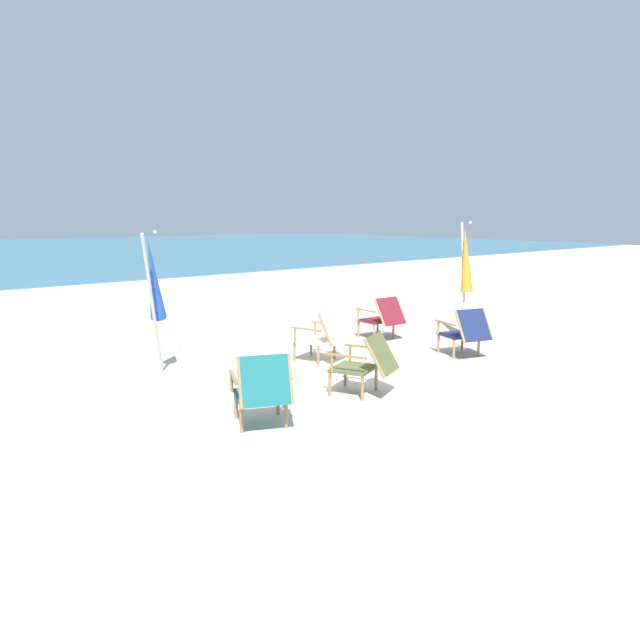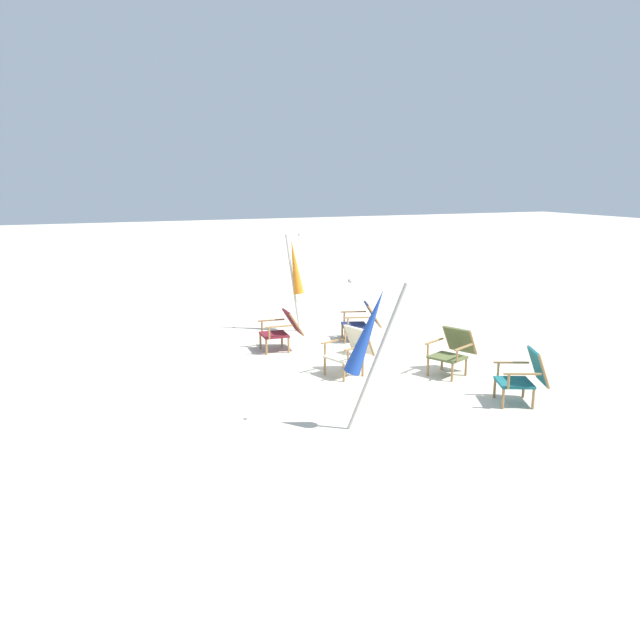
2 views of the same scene
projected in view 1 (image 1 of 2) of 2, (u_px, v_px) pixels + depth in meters
ground_plane at (362, 364)px, 8.56m from camera, size 80.00×80.00×0.00m
surf_band at (91, 286)px, 17.87m from camera, size 80.00×1.10×0.06m
beach_chair_front_right at (465, 331)px, 8.96m from camera, size 0.78×0.90×0.78m
beach_chair_far_center at (382, 316)px, 10.23m from camera, size 0.63×0.81×0.77m
beach_chair_back_right at (262, 388)px, 5.91m from camera, size 0.80×0.85×0.82m
beach_chair_back_left at (366, 362)px, 7.03m from camera, size 0.84×0.93×0.78m
beach_chair_front_left at (323, 334)px, 8.65m from camera, size 0.77×0.87×0.80m
umbrella_furled_blue at (153, 282)px, 7.71m from camera, size 0.58×0.72×2.01m
umbrella_furled_orange at (466, 262)px, 10.32m from camera, size 0.34×0.42×2.11m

